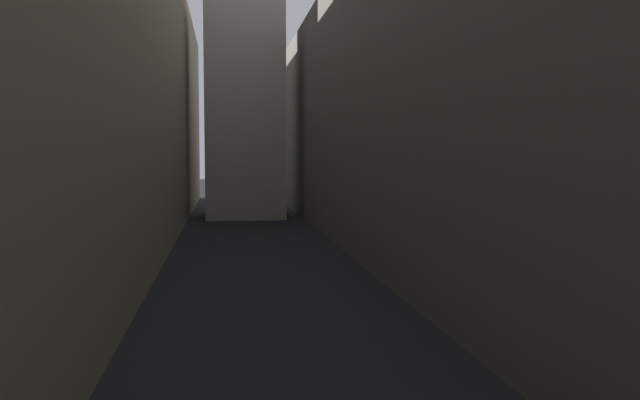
{
  "coord_description": "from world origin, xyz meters",
  "views": [
    {
      "loc": [
        -2.05,
        6.32,
        6.2
      ],
      "look_at": [
        0.0,
        20.56,
        5.23
      ],
      "focal_mm": 37.57,
      "sensor_mm": 36.0,
      "label": 1
    }
  ],
  "objects": [
    {
      "name": "ground_plane",
      "position": [
        0.0,
        48.0,
        0.0
      ],
      "size": [
        264.0,
        264.0,
        0.0
      ],
      "primitive_type": "plane",
      "color": "black"
    },
    {
      "name": "building_block_left",
      "position": [
        -10.89,
        50.0,
        10.75
      ],
      "size": [
        10.78,
        108.0,
        21.49
      ],
      "primitive_type": "cube",
      "color": "gray",
      "rests_on": "ground"
    },
    {
      "name": "building_block_right",
      "position": [
        10.69,
        50.0,
        9.41
      ],
      "size": [
        10.38,
        108.0,
        18.83
      ],
      "primitive_type": "cube",
      "color": "#60594F",
      "rests_on": "ground"
    }
  ]
}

